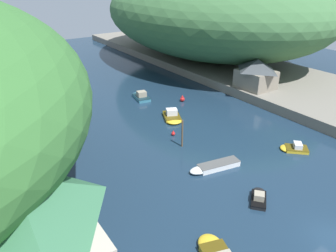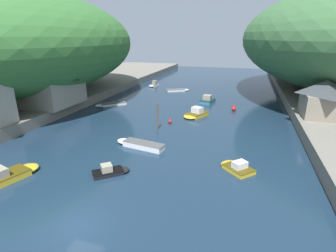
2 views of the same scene
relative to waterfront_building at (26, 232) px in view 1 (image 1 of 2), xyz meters
The scene contains 18 objects.
water_surface 30.84m from the waterfront_building, 46.60° to the left, with size 130.00×130.00×0.00m, color #192D42.
right_bank 53.48m from the waterfront_building, 24.43° to the left, with size 22.00×120.00×1.53m.
hillside_right 64.51m from the waterfront_building, 39.50° to the left, with size 41.21×57.69×19.28m.
waterfront_building is the anchor object (origin of this frame).
boathouse_shed 13.88m from the waterfront_building, 83.41° to the left, with size 7.61×8.90×5.56m.
right_bank_cottage 44.73m from the waterfront_building, 24.61° to the left, with size 5.37×6.11×4.89m.
boat_far_upstream 20.44m from the waterfront_building, ahead, with size 3.36×3.14×1.00m.
boat_far_right_bank 31.06m from the waterfront_building, ahead, with size 3.55×3.50×0.99m.
boat_red_skiff 37.72m from the waterfront_building, 49.99° to the left, with size 2.79×4.90×1.42m.
boat_moored_right 30.42m from the waterfront_building, 38.27° to the left, with size 3.77×4.89×1.41m.
boat_yellow_tender 21.01m from the waterfront_building, 15.02° to the left, with size 6.07×2.45×0.63m.
boat_navy_launch 40.89m from the waterfront_building, 66.85° to the left, with size 5.41×4.15×0.38m.
boat_small_dinghy 22.99m from the waterfront_building, 70.45° to the left, with size 5.20×5.12×0.39m.
boat_mid_channel 42.12m from the waterfront_building, 77.87° to the left, with size 1.94×3.45×1.38m.
mooring_post_fourth 23.17m from the waterfront_building, 29.52° to the left, with size 0.21×0.21×3.60m.
channel_buoy_near 37.72m from the waterfront_building, 39.04° to the left, with size 0.76×0.76×1.13m.
channel_buoy_far 25.71m from the waterfront_building, 34.63° to the left, with size 0.50×0.50×0.75m.
person_on_quay 4.37m from the waterfront_building, 52.12° to the left, with size 0.23×0.39×1.69m.
Camera 1 is at (-22.22, -8.93, 19.60)m, focal length 35.00 mm.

